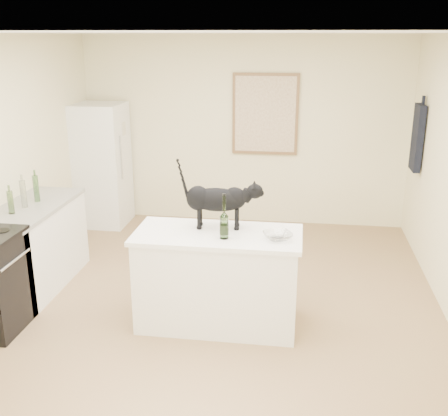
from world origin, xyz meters
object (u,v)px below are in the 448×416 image
at_px(black_cat, 217,203).
at_px(glass_bowl, 278,236).
at_px(wine_bottle, 224,219).
at_px(fridge, 101,165).

xyz_separation_m(black_cat, glass_bowl, (0.57, -0.22, -0.21)).
bearing_deg(wine_bottle, black_cat, 111.59).
relative_size(fridge, wine_bottle, 4.79).
bearing_deg(glass_bowl, wine_bottle, -174.43).
xyz_separation_m(fridge, glass_bowl, (2.59, -2.63, 0.08)).
distance_m(fridge, glass_bowl, 3.69).
height_order(fridge, black_cat, fridge).
bearing_deg(black_cat, glass_bowl, -25.93).
bearing_deg(fridge, black_cat, -50.00).
distance_m(wine_bottle, glass_bowl, 0.49).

